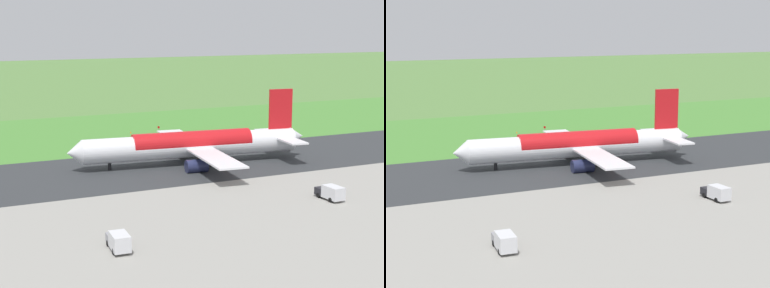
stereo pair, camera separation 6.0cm
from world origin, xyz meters
TOP-DOWN VIEW (x-y plane):
  - ground_plane at (0.00, 0.00)m, footprint 800.00×800.00m
  - runway_asphalt at (0.00, 0.00)m, footprint 600.00×33.05m
  - grass_verge_foreground at (0.00, -40.27)m, footprint 600.00×80.00m
  - airliner_main at (9.24, 0.04)m, footprint 54.14×44.39m
  - service_truck_baggage at (40.77, 43.96)m, footprint 2.66×5.95m
  - service_car_followme at (-22.83, -14.35)m, footprint 2.09×4.28m
  - service_truck_fuel at (-0.60, 35.73)m, footprint 2.50×5.88m
  - no_stopping_sign at (2.54, -37.59)m, footprint 0.60×0.10m
  - traffic_cone_orange at (9.06, -42.33)m, footprint 0.40×0.40m

SIDE VIEW (x-z plane):
  - ground_plane at x=0.00m, z-range 0.00..0.00m
  - grass_verge_foreground at x=0.00m, z-range 0.00..0.04m
  - runway_asphalt at x=0.00m, z-range 0.00..0.06m
  - traffic_cone_orange at x=9.06m, z-range 0.00..0.55m
  - service_car_followme at x=-22.83m, z-range 0.03..1.65m
  - no_stopping_sign at x=2.54m, z-range 0.23..2.53m
  - service_truck_baggage at x=40.77m, z-range 0.08..2.73m
  - service_truck_fuel at x=-0.60m, z-range 0.08..2.73m
  - airliner_main at x=9.24m, z-range -3.59..12.29m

